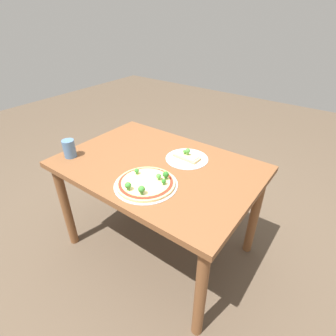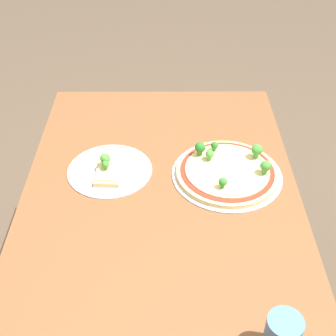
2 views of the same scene
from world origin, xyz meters
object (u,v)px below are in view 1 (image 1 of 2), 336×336
Objects in this scene: dining_table at (158,177)px; drinking_cup at (69,149)px; pizza_tray_whole at (146,183)px; pizza_tray_slice at (187,157)px.

dining_table is 10.54× the size of drinking_cup.
pizza_tray_whole is 3.01× the size of drinking_cup.
dining_table is 3.50× the size of pizza_tray_whole.
pizza_tray_slice is 0.74m from drinking_cup.
pizza_tray_whole is 1.29× the size of pizza_tray_slice.
pizza_tray_slice is (-0.02, -0.37, -0.00)m from pizza_tray_whole.
drinking_cup is at bearing 26.92° from dining_table.
pizza_tray_whole reaches higher than pizza_tray_slice.
pizza_tray_whole is at bearing -175.36° from drinking_cup.
dining_table is 0.22m from pizza_tray_slice.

